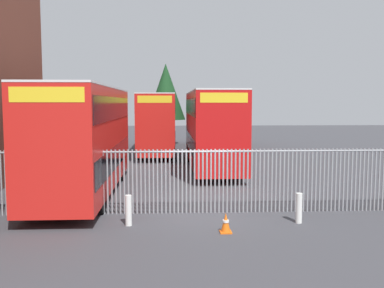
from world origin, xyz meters
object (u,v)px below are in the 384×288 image
at_px(double_decker_bus_far_back, 218,119).
at_px(bollard_near_left, 128,210).
at_px(double_decker_bus_near_gate, 85,136).
at_px(double_decker_bus_behind_fence_left, 212,127).
at_px(traffic_cone_near_kerb, 226,223).
at_px(double_decker_bus_behind_fence_right, 157,121).
at_px(bollard_center_front, 299,208).

distance_m(double_decker_bus_far_back, bollard_near_left, 23.75).
bearing_deg(double_decker_bus_near_gate, double_decker_bus_behind_fence_left, 47.91).
bearing_deg(traffic_cone_near_kerb, bollard_near_left, 162.92).
xyz_separation_m(double_decker_bus_behind_fence_right, double_decker_bus_far_back, (4.95, 3.97, 0.00)).
height_order(bollard_near_left, traffic_cone_near_kerb, bollard_near_left).
distance_m(double_decker_bus_behind_fence_right, double_decker_bus_far_back, 6.34).
relative_size(double_decker_bus_behind_fence_left, traffic_cone_near_kerb, 18.32).
bearing_deg(bollard_near_left, bollard_center_front, 0.16).
distance_m(double_decker_bus_near_gate, double_decker_bus_behind_fence_right, 14.47).
distance_m(double_decker_bus_near_gate, double_decker_bus_far_back, 19.70).
distance_m(double_decker_bus_far_back, bollard_center_front, 23.13).
xyz_separation_m(double_decker_bus_behind_fence_left, bollard_near_left, (-3.69, -11.39, -1.95)).
bearing_deg(double_decker_bus_far_back, double_decker_bus_behind_fence_left, -97.96).
xyz_separation_m(double_decker_bus_behind_fence_right, bollard_near_left, (-0.37, -19.09, -1.95)).
bearing_deg(double_decker_bus_near_gate, bollard_near_left, -65.51).
bearing_deg(double_decker_bus_near_gate, bollard_center_front, -32.72).
relative_size(double_decker_bus_near_gate, double_decker_bus_behind_fence_right, 1.00).
bearing_deg(traffic_cone_near_kerb, double_decker_bus_behind_fence_right, 97.19).
xyz_separation_m(double_decker_bus_near_gate, traffic_cone_near_kerb, (5.10, -5.74, -2.13)).
relative_size(bollard_near_left, bollard_center_front, 1.00).
height_order(bollard_center_front, traffic_cone_near_kerb, bollard_center_front).
distance_m(double_decker_bus_near_gate, bollard_center_front, 9.16).
relative_size(double_decker_bus_far_back, traffic_cone_near_kerb, 18.32).
height_order(double_decker_bus_far_back, bollard_center_front, double_decker_bus_far_back).
distance_m(double_decker_bus_behind_fence_right, bollard_center_front, 19.81).
bearing_deg(double_decker_bus_near_gate, traffic_cone_near_kerb, -48.38).
bearing_deg(double_decker_bus_behind_fence_right, traffic_cone_near_kerb, -82.81).
bearing_deg(double_decker_bus_far_back, double_decker_bus_near_gate, -112.47).
bearing_deg(double_decker_bus_far_back, bollard_center_front, -90.00).
distance_m(double_decker_bus_behind_fence_left, double_decker_bus_behind_fence_right, 8.39).
height_order(double_decker_bus_far_back, traffic_cone_near_kerb, double_decker_bus_far_back).
xyz_separation_m(double_decker_bus_behind_fence_left, bollard_center_front, (1.63, -11.37, -1.95)).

